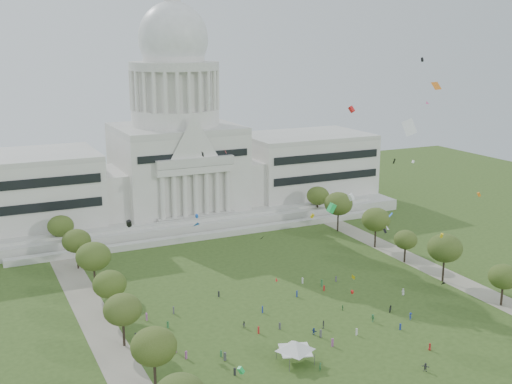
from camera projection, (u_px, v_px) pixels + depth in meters
The scene contains 30 objects.
ground at pixel (342, 338), 143.78m from camera, with size 400.00×400.00×0.00m, color #344C1C.
capitol at pixel (177, 158), 238.40m from camera, with size 160.00×64.50×91.30m.
path_left at pixel (99, 325), 150.14m from camera, with size 8.00×160.00×0.04m, color gray.
path_right at pixel (424, 265), 190.13m from camera, with size 8.00×160.00×0.04m, color gray.
row_tree_l_1 at pixel (154, 346), 120.73m from camera, with size 8.86×8.86×12.59m.
row_tree_r_1 at pixel (504, 277), 159.71m from camera, with size 7.58×7.58×10.78m.
row_tree_l_2 at pixel (123, 310), 138.24m from camera, with size 8.42×8.42×11.97m.
row_tree_r_2 at pixel (445, 248), 175.25m from camera, with size 9.55×9.55×13.58m.
row_tree_l_3 at pixel (110, 284), 153.30m from camera, with size 8.12×8.12×11.55m.
row_tree_r_3 at pixel (406, 240), 190.93m from camera, with size 7.01×7.01×9.98m.
row_tree_l_4 at pixel (93, 256), 169.29m from camera, with size 9.29×9.29×13.21m.
row_tree_r_4 at pixel (376, 220), 204.23m from camera, with size 9.19×9.19×13.06m.
row_tree_l_5 at pixel (76, 241), 185.38m from camera, with size 8.33×8.33×11.85m.
row_tree_r_5 at pixel (338, 204), 221.26m from camera, with size 9.82×9.82×13.96m.
row_tree_l_6 at pixel (61, 226), 200.66m from camera, with size 8.19×8.19×11.64m.
row_tree_r_6 at pixel (318, 196), 238.38m from camera, with size 8.42×8.42×11.97m.
event_tent at pixel (295, 345), 132.23m from camera, with size 11.03×11.03×4.89m.
person_0 at pixel (403, 292), 167.65m from camera, with size 0.90×0.58×1.84m, color silver.
person_2 at pixel (391, 309), 157.03m from camera, with size 0.92×0.57×1.90m, color #26262B.
person_3 at pixel (373, 318), 151.71m from camera, with size 1.27×0.66×1.97m, color #33723F.
person_4 at pixel (323, 324), 148.42m from camera, with size 1.14×0.62×1.94m, color #4C4C51.
person_5 at pixel (314, 331), 145.26m from camera, with size 1.50×0.59×1.62m, color navy.
person_6 at pixel (430, 347), 138.03m from camera, with size 0.79×0.52×1.62m, color #B21E1E.
person_7 at pixel (320, 367), 129.40m from camera, with size 0.65×0.47×1.77m, color #33723F.
person_8 at pixel (244, 324), 148.69m from camera, with size 0.81×0.50×1.67m, color #4C4C51.
person_9 at pixel (411, 316), 152.83m from camera, with size 1.21×0.62×1.87m, color navy.
person_10 at pixel (343, 308), 158.33m from camera, with size 0.83×0.45×1.41m, color #33723F.
person_11 at pixel (425, 367), 129.22m from camera, with size 1.69×0.67×1.82m, color #4C4C51.
distant_crowd at pixel (256, 321), 150.50m from camera, with size 59.71×38.87×1.95m.
kite_swarm at pixel (331, 210), 144.20m from camera, with size 93.47×107.05×58.09m.
Camera 1 is at (-74.04, -111.18, 65.40)m, focal length 45.00 mm.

